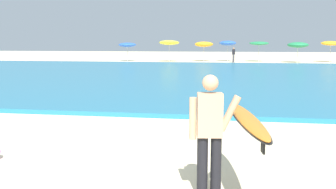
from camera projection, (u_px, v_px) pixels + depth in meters
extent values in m
plane|color=beige|center=(59.00, 170.00, 6.54)|extent=(160.00, 160.00, 0.00)
cube|color=teal|center=(187.00, 75.00, 24.77)|extent=(120.00, 28.00, 0.14)
cylinder|color=black|center=(202.00, 167.00, 5.33)|extent=(0.15, 0.15, 0.88)
cylinder|color=black|center=(216.00, 167.00, 5.32)|extent=(0.15, 0.15, 0.88)
cube|color=tan|center=(210.00, 115.00, 5.22)|extent=(0.37, 0.27, 0.60)
sphere|color=tan|center=(210.00, 83.00, 5.17)|extent=(0.22, 0.22, 0.22)
cylinder|color=tan|center=(193.00, 118.00, 5.24)|extent=(0.10, 0.10, 0.58)
cylinder|color=tan|center=(230.00, 113.00, 5.24)|extent=(0.32, 0.14, 0.51)
ellipsoid|color=orange|center=(247.00, 119.00, 5.22)|extent=(0.62, 2.51, 0.09)
ellipsoid|color=black|center=(247.00, 120.00, 5.22)|extent=(0.66, 2.61, 0.05)
cube|color=black|center=(263.00, 147.00, 4.25)|extent=(0.04, 0.14, 0.14)
cylinder|color=beige|center=(127.00, 53.00, 43.73)|extent=(0.05, 0.05, 1.75)
ellipsoid|color=blue|center=(127.00, 45.00, 43.60)|extent=(1.99, 1.99, 0.52)
cylinder|color=beige|center=(169.00, 53.00, 42.31)|extent=(0.05, 0.05, 2.01)
ellipsoid|color=yellow|center=(169.00, 43.00, 42.16)|extent=(2.20, 2.23, 0.63)
cylinder|color=beige|center=(204.00, 53.00, 43.27)|extent=(0.05, 0.05, 1.82)
ellipsoid|color=#F4A31E|center=(204.00, 44.00, 43.13)|extent=(2.08, 2.08, 0.59)
cylinder|color=beige|center=(227.00, 53.00, 43.28)|extent=(0.05, 0.05, 1.95)
ellipsoid|color=blue|center=(228.00, 43.00, 43.14)|extent=(1.88, 1.89, 0.57)
cylinder|color=beige|center=(259.00, 53.00, 42.32)|extent=(0.05, 0.05, 1.96)
ellipsoid|color=#23844C|center=(259.00, 43.00, 42.18)|extent=(2.12, 2.14, 0.46)
cylinder|color=beige|center=(297.00, 54.00, 40.26)|extent=(0.05, 0.05, 1.77)
ellipsoid|color=#23844C|center=(298.00, 45.00, 40.13)|extent=(2.15, 2.16, 0.63)
cylinder|color=beige|center=(330.00, 53.00, 41.54)|extent=(0.05, 0.05, 1.95)
ellipsoid|color=#F4A31E|center=(331.00, 43.00, 41.40)|extent=(2.02, 2.05, 0.61)
cylinder|color=#383842|center=(233.00, 58.00, 41.06)|extent=(0.20, 0.20, 0.84)
cube|color=black|center=(234.00, 52.00, 40.97)|extent=(0.32, 0.20, 0.54)
sphere|color=#9E7051|center=(234.00, 48.00, 40.92)|extent=(0.20, 0.20, 0.20)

